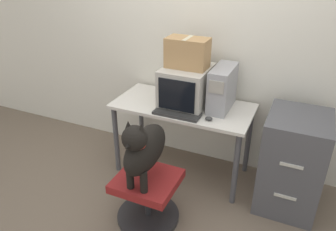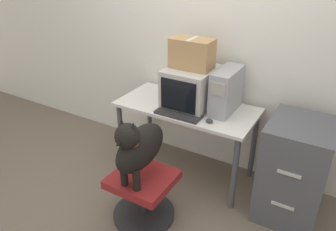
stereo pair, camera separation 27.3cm
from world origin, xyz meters
name	(u,v)px [view 1 (the left image)]	position (x,y,z in m)	size (l,w,h in m)	color
ground_plane	(169,187)	(0.00, 0.00, 0.00)	(12.00, 12.00, 0.00)	#6B5B4C
wall_back	(199,36)	(0.00, 0.68, 1.30)	(8.00, 0.05, 2.60)	silver
desk	(183,114)	(0.00, 0.31, 0.64)	(1.30, 0.62, 0.74)	silver
crt_monitor	(186,86)	(0.02, 0.34, 0.92)	(0.41, 0.48, 0.36)	#B7B2A8
pc_tower	(222,88)	(0.34, 0.39, 0.94)	(0.17, 0.42, 0.39)	#99999E
keyboard	(177,113)	(0.03, 0.10, 0.76)	(0.42, 0.16, 0.03)	#2D2D2D
computer_mouse	(209,119)	(0.32, 0.11, 0.76)	(0.07, 0.04, 0.04)	#333333
office_chair	(148,196)	(-0.01, -0.43, 0.23)	(0.52, 0.52, 0.42)	#262628
dog	(144,148)	(-0.01, -0.46, 0.72)	(0.21, 0.56, 0.57)	black
filing_cabinet	(292,162)	(1.03, 0.25, 0.43)	(0.49, 0.58, 0.86)	#4C4C51
cardboard_box	(187,53)	(0.02, 0.34, 1.23)	(0.37, 0.21, 0.26)	#A87F51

